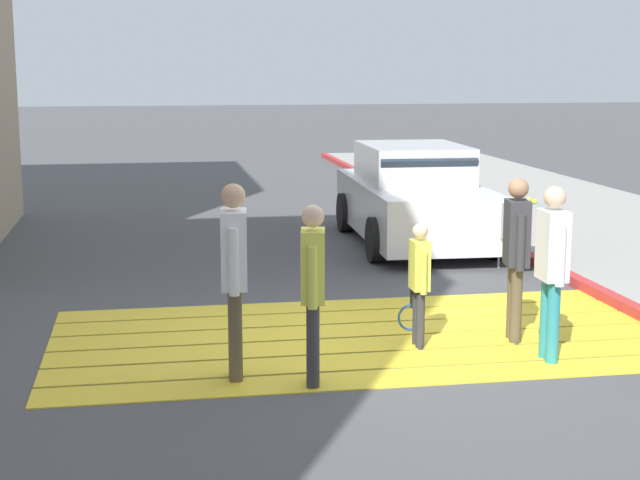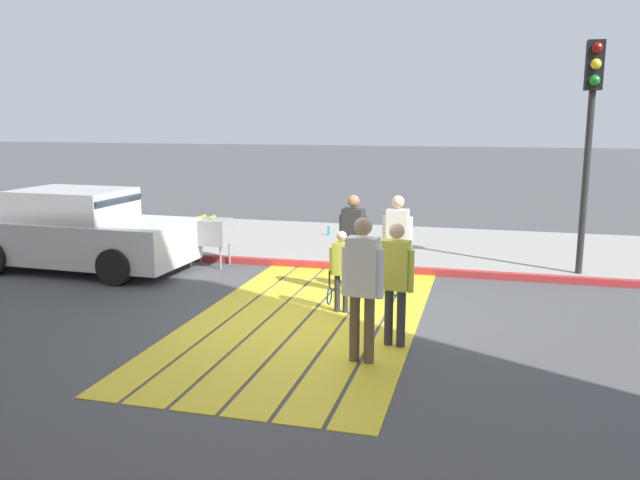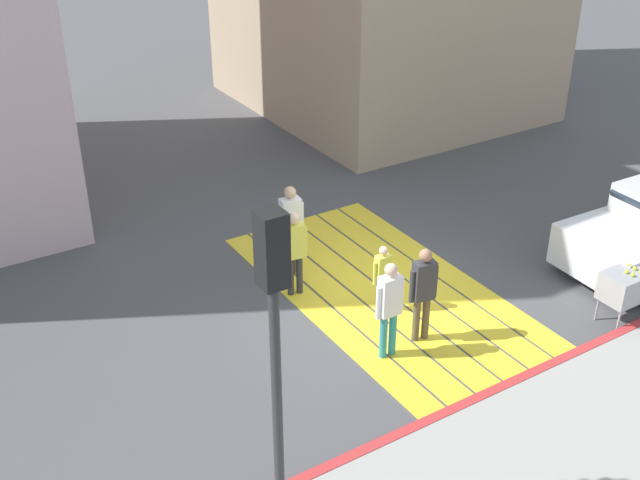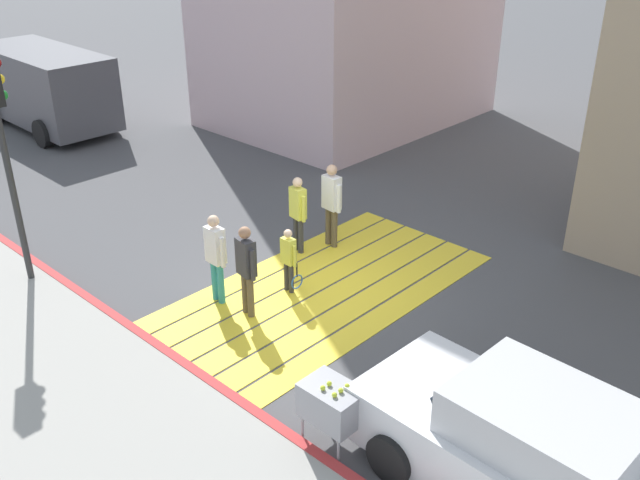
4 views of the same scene
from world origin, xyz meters
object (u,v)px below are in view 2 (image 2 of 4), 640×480
(car_parked_near_curb, at_px, (80,232))
(pedestrian_adult_lead, at_px, (353,237))
(pedestrian_child_with_racket, at_px, (341,267))
(pedestrian_teen_behind, at_px, (397,238))
(water_bottle, at_px, (329,231))
(pedestrian_adult_side, at_px, (396,276))
(tennis_ball_cart, at_px, (210,232))
(traffic_light_corner, at_px, (591,111))
(pedestrian_adult_trailing, at_px, (362,279))

(car_parked_near_curb, distance_m, pedestrian_adult_lead, 5.57)
(pedestrian_child_with_racket, bearing_deg, pedestrian_adult_lead, -178.31)
(car_parked_near_curb, height_order, pedestrian_teen_behind, pedestrian_teen_behind)
(water_bottle, bearing_deg, pedestrian_adult_side, 20.65)
(pedestrian_teen_behind, relative_size, pedestrian_child_with_racket, 1.34)
(car_parked_near_curb, bearing_deg, pedestrian_adult_side, 67.31)
(tennis_ball_cart, bearing_deg, water_bottle, 153.67)
(car_parked_near_curb, bearing_deg, pedestrian_child_with_racket, 74.90)
(traffic_light_corner, relative_size, pedestrian_child_with_racket, 3.35)
(pedestrian_adult_trailing, height_order, pedestrian_child_with_racket, pedestrian_adult_trailing)
(tennis_ball_cart, relative_size, pedestrian_teen_behind, 0.60)
(tennis_ball_cart, distance_m, pedestrian_adult_trailing, 5.85)
(car_parked_near_curb, relative_size, pedestrian_teen_behind, 2.57)
(pedestrian_adult_lead, height_order, pedestrian_adult_trailing, pedestrian_adult_trailing)
(car_parked_near_curb, height_order, pedestrian_adult_side, pedestrian_adult_side)
(traffic_light_corner, height_order, pedestrian_child_with_racket, traffic_light_corner)
(pedestrian_adult_side, xyz_separation_m, pedestrian_teen_behind, (-2.35, -0.32, 0.04))
(car_parked_near_curb, distance_m, pedestrian_adult_side, 7.14)
(pedestrian_adult_trailing, height_order, pedestrian_adult_side, pedestrian_adult_trailing)
(car_parked_near_curb, height_order, traffic_light_corner, traffic_light_corner)
(pedestrian_adult_trailing, bearing_deg, water_bottle, -163.09)
(water_bottle, xyz_separation_m, pedestrian_adult_trailing, (7.61, 2.31, 0.81))
(water_bottle, bearing_deg, pedestrian_adult_lead, 18.72)
(pedestrian_adult_side, xyz_separation_m, pedestrian_child_with_racket, (-1.25, -1.01, -0.23))
(pedestrian_adult_lead, distance_m, pedestrian_teen_behind, 0.72)
(traffic_light_corner, bearing_deg, tennis_ball_cart, -84.47)
(traffic_light_corner, relative_size, pedestrian_adult_trailing, 2.38)
(pedestrian_adult_lead, relative_size, pedestrian_adult_side, 1.04)
(traffic_light_corner, bearing_deg, pedestrian_adult_lead, -61.59)
(tennis_ball_cart, distance_m, pedestrian_child_with_racket, 4.04)
(traffic_light_corner, xyz_separation_m, pedestrian_adult_side, (4.33, -2.76, -2.09))
(pedestrian_adult_lead, bearing_deg, tennis_ball_cart, -113.17)
(pedestrian_teen_behind, bearing_deg, water_bottle, -153.39)
(water_bottle, height_order, pedestrian_adult_trailing, pedestrian_adult_trailing)
(pedestrian_adult_trailing, bearing_deg, car_parked_near_curb, -118.52)
(traffic_light_corner, xyz_separation_m, pedestrian_teen_behind, (1.98, -3.08, -2.05))
(car_parked_near_curb, xyz_separation_m, pedestrian_child_with_racket, (1.51, 5.58, -0.02))
(tennis_ball_cart, bearing_deg, pedestrian_adult_side, 49.33)
(pedestrian_child_with_racket, bearing_deg, car_parked_near_curb, -105.10)
(traffic_light_corner, relative_size, pedestrian_teen_behind, 2.50)
(pedestrian_adult_trailing, xyz_separation_m, pedestrian_adult_side, (-0.66, 0.31, -0.10))
(pedestrian_teen_behind, bearing_deg, car_parked_near_curb, -93.67)
(pedestrian_adult_trailing, bearing_deg, traffic_light_corner, 148.40)
(pedestrian_adult_trailing, distance_m, pedestrian_teen_behind, 3.01)
(pedestrian_adult_trailing, xyz_separation_m, pedestrian_child_with_racket, (-1.91, -0.70, -0.33))
(pedestrian_adult_lead, bearing_deg, car_parked_near_curb, -94.91)
(tennis_ball_cart, height_order, pedestrian_teen_behind, pedestrian_teen_behind)
(water_bottle, distance_m, pedestrian_child_with_racket, 5.94)
(tennis_ball_cart, relative_size, pedestrian_adult_trailing, 0.57)
(car_parked_near_curb, height_order, water_bottle, car_parked_near_curb)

